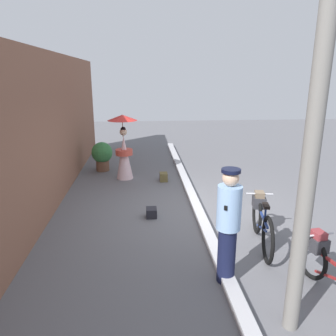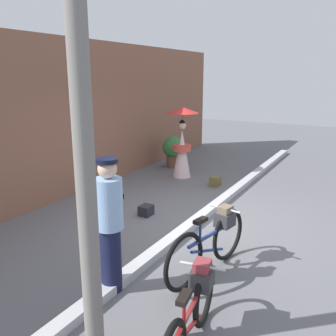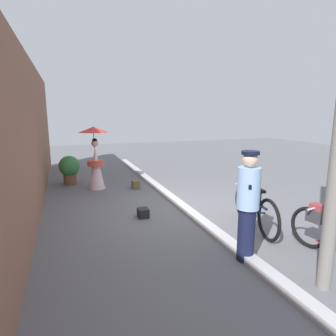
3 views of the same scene
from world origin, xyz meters
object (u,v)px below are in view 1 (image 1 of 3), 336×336
Objects in this scene: person_officer at (228,224)px; backpack_on_pavement at (164,177)px; bicycle_near_officer at (261,220)px; potted_plant_by_door at (103,155)px; utility_pole at (314,128)px; bicycle_far_side at (332,268)px; backpack_spare at (152,212)px; person_with_parasol at (124,146)px.

person_officer is 4.87m from backpack_on_pavement.
person_officer reaches higher than bicycle_near_officer.
bicycle_near_officer is 1.98× the size of potted_plant_by_door.
bicycle_near_officer is at bearing -146.29° from potted_plant_by_door.
bicycle_near_officer is 0.38× the size of utility_pole.
utility_pole is (-2.00, 0.34, 1.95)m from bicycle_near_officer.
bicycle_far_side is (-1.47, -0.44, -0.03)m from bicycle_near_officer.
bicycle_far_side is at bearing -56.40° from utility_pole.
bicycle_near_officer reaches higher than bicycle_far_side.
bicycle_near_officer is 1.04× the size of bicycle_far_side.
potted_plant_by_door is at bearing 56.09° from backpack_on_pavement.
utility_pole is (-3.28, -1.55, 2.30)m from backpack_spare.
potted_plant_by_door is at bearing 30.24° from bicycle_far_side.
utility_pole is (-6.96, -2.97, 1.89)m from potted_plant_by_door.
potted_plant_by_door is 7.80m from utility_pole.
bicycle_far_side is 5.55m from backpack_on_pavement.
person_officer is 6.49m from potted_plant_by_door.
person_officer is at bearing 71.97° from bicycle_far_side.
backpack_spare is at bearing 55.87° from bicycle_near_officer.
backpack_spare is at bearing 40.26° from bicycle_far_side.
utility_pole is at bearing -168.86° from backpack_on_pavement.
person_officer reaches higher than bicycle_far_side.
backpack_spare is 0.05× the size of utility_pole.
potted_plant_by_door is at bearing 33.71° from bicycle_near_officer.
person_with_parasol is 2.03× the size of potted_plant_by_door.
person_with_parasol is at bearing 32.37° from bicycle_near_officer.
backpack_on_pavement is at bearing -107.98° from person_with_parasol.
bicycle_near_officer reaches higher than backpack_spare.
person_with_parasol is (5.57, 3.04, 0.53)m from bicycle_far_side.
utility_pole is at bearing 170.23° from bicycle_near_officer.
utility_pole is (-0.96, -0.55, 1.48)m from person_officer.
person_with_parasol is (5.13, 1.70, 0.03)m from person_officer.
potted_plant_by_door is 3.52× the size of backpack_spare.
backpack_spare is (-2.44, 0.43, -0.02)m from backpack_on_pavement.
bicycle_near_officer is at bearing -158.47° from backpack_on_pavement.
bicycle_far_side reaches higher than backpack_spare.
bicycle_near_officer is at bearing 16.66° from bicycle_far_side.
person_with_parasol reaches higher than bicycle_far_side.
person_with_parasol is at bearing 13.97° from backpack_spare.
person_with_parasol is 1.44m from backpack_on_pavement.
bicycle_far_side is at bearing -139.74° from backpack_spare.
bicycle_near_officer is at bearing -147.63° from person_with_parasol.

